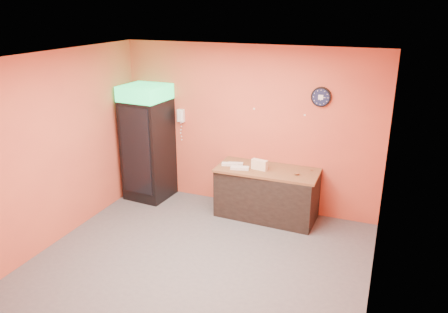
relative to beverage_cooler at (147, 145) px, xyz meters
The scene contains 15 objects.
floor 2.60m from the beverage_cooler, 42.12° to the right, with size 4.50×4.50×0.00m, color #47474C.
back_wall 1.86m from the beverage_cooler, 12.61° to the left, with size 4.50×0.02×2.80m, color #CB5839.
left_wall 1.72m from the beverage_cooler, 106.56° to the right, with size 0.02×4.00×2.80m, color #CB5839.
right_wall 4.35m from the beverage_cooler, 21.73° to the right, with size 0.02×4.00×2.80m, color #CB5839.
ceiling 2.98m from the beverage_cooler, 42.12° to the right, with size 4.50×4.00×0.02m, color white.
beverage_cooler is the anchor object (origin of this frame).
prep_counter 2.32m from the beverage_cooler, ahead, with size 1.63×0.72×0.81m, color black.
wall_clock 3.15m from the beverage_cooler, ahead, with size 0.31×0.06×0.31m.
wall_phone 0.80m from the beverage_cooler, 33.34° to the left, with size 0.12×0.11×0.23m.
butcher_paper 2.25m from the beverage_cooler, ahead, with size 1.66×0.75×0.04m, color brown.
sub_roll_stack 2.12m from the beverage_cooler, ahead, with size 0.27×0.14×0.17m.
wrapped_sandwich_left 1.61m from the beverage_cooler, ahead, with size 0.27×0.11×0.04m, color beige.
wrapped_sandwich_mid 1.83m from the beverage_cooler, ahead, with size 0.30×0.12×0.04m, color beige.
wrapped_sandwich_right 1.69m from the beverage_cooler, ahead, with size 0.25×0.10×0.04m, color beige.
kitchen_tool 2.14m from the beverage_cooler, ahead, with size 0.06×0.06×0.06m, color silver.
Camera 1 is at (2.25, -4.80, 3.42)m, focal length 35.00 mm.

